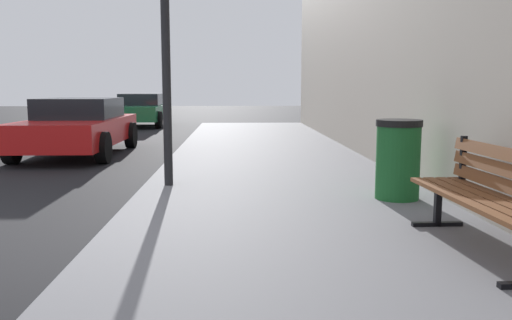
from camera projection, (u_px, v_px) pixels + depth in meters
sidewalk at (313, 245)px, 4.84m from camera, size 4.00×32.00×0.15m
bench at (491, 190)px, 4.35m from camera, size 0.56×1.88×0.89m
trash_bin at (398, 159)px, 6.45m from camera, size 0.55×0.55×0.97m
car_red at (78, 126)px, 11.91m from camera, size 2.02×4.43×1.27m
car_green at (141, 110)px, 20.93m from camera, size 1.96×4.03×1.27m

